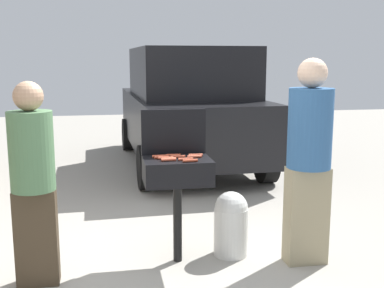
# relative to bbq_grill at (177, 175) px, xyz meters

# --- Properties ---
(ground_plane) EXTENTS (24.00, 24.00, 0.00)m
(ground_plane) POSITION_rel_bbq_grill_xyz_m (-0.21, -0.09, -0.82)
(ground_plane) COLOR #9E998E
(bbq_grill) EXTENTS (0.60, 0.44, 0.96)m
(bbq_grill) POSITION_rel_bbq_grill_xyz_m (0.00, 0.00, 0.00)
(bbq_grill) COLOR black
(bbq_grill) RESTS_ON ground
(grill_lid_open) EXTENTS (0.60, 0.05, 0.42)m
(grill_lid_open) POSITION_rel_bbq_grill_xyz_m (0.00, 0.22, 0.36)
(grill_lid_open) COLOR black
(grill_lid_open) RESTS_ON bbq_grill
(hot_dog_0) EXTENTS (0.13, 0.03, 0.03)m
(hot_dog_0) POSITION_rel_bbq_grill_xyz_m (-0.02, 0.10, 0.16)
(hot_dog_0) COLOR #AD4228
(hot_dog_0) RESTS_ON bbq_grill
(hot_dog_1) EXTENTS (0.13, 0.03, 0.03)m
(hot_dog_1) POSITION_rel_bbq_grill_xyz_m (-0.09, -0.09, 0.16)
(hot_dog_1) COLOR #B74C33
(hot_dog_1) RESTS_ON bbq_grill
(hot_dog_2) EXTENTS (0.13, 0.04, 0.03)m
(hot_dog_2) POSITION_rel_bbq_grill_xyz_m (-0.10, -0.01, 0.16)
(hot_dog_2) COLOR #C6593D
(hot_dog_2) RESTS_ON bbq_grill
(hot_dog_3) EXTENTS (0.13, 0.03, 0.03)m
(hot_dog_3) POSITION_rel_bbq_grill_xyz_m (0.18, 0.07, 0.16)
(hot_dog_3) COLOR #C6593D
(hot_dog_3) RESTS_ON bbq_grill
(hot_dog_4) EXTENTS (0.13, 0.03, 0.03)m
(hot_dog_4) POSITION_rel_bbq_grill_xyz_m (-0.15, 0.08, 0.16)
(hot_dog_4) COLOR #AD4228
(hot_dog_4) RESTS_ON bbq_grill
(hot_dog_5) EXTENTS (0.13, 0.03, 0.03)m
(hot_dog_5) POSITION_rel_bbq_grill_xyz_m (0.09, -0.16, 0.16)
(hot_dog_5) COLOR #AD4228
(hot_dog_5) RESTS_ON bbq_grill
(hot_dog_6) EXTENTS (0.13, 0.04, 0.03)m
(hot_dog_6) POSITION_rel_bbq_grill_xyz_m (0.01, 0.03, 0.16)
(hot_dog_6) COLOR #B74C33
(hot_dog_6) RESTS_ON bbq_grill
(hot_dog_7) EXTENTS (0.13, 0.03, 0.03)m
(hot_dog_7) POSITION_rel_bbq_grill_xyz_m (0.16, 0.00, 0.16)
(hot_dog_7) COLOR #C6593D
(hot_dog_7) RESTS_ON bbq_grill
(hot_dog_8) EXTENTS (0.13, 0.04, 0.03)m
(hot_dog_8) POSITION_rel_bbq_grill_xyz_m (-0.09, -0.06, 0.16)
(hot_dog_8) COLOR #C6593D
(hot_dog_8) RESTS_ON bbq_grill
(hot_dog_9) EXTENTS (0.13, 0.04, 0.03)m
(hot_dog_9) POSITION_rel_bbq_grill_xyz_m (-0.14, 0.03, 0.16)
(hot_dog_9) COLOR #B74C33
(hot_dog_9) RESTS_ON bbq_grill
(hot_dog_10) EXTENTS (0.13, 0.03, 0.03)m
(hot_dog_10) POSITION_rel_bbq_grill_xyz_m (0.06, -0.09, 0.16)
(hot_dog_10) COLOR #C6593D
(hot_dog_10) RESTS_ON bbq_grill
(propane_tank) EXTENTS (0.32, 0.32, 0.62)m
(propane_tank) POSITION_rel_bbq_grill_xyz_m (0.52, 0.04, -0.49)
(propane_tank) COLOR silver
(propane_tank) RESTS_ON ground
(person_left) EXTENTS (0.35, 0.35, 1.67)m
(person_left) POSITION_rel_bbq_grill_xyz_m (-1.20, -0.24, 0.09)
(person_left) COLOR #3F3323
(person_left) RESTS_ON ground
(person_right) EXTENTS (0.39, 0.39, 1.85)m
(person_right) POSITION_rel_bbq_grill_xyz_m (1.14, -0.23, 0.19)
(person_right) COLOR gray
(person_right) RESTS_ON ground
(parked_minivan) EXTENTS (2.14, 4.46, 2.02)m
(parked_minivan) POSITION_rel_bbq_grill_xyz_m (0.78, 4.01, 0.21)
(parked_minivan) COLOR black
(parked_minivan) RESTS_ON ground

